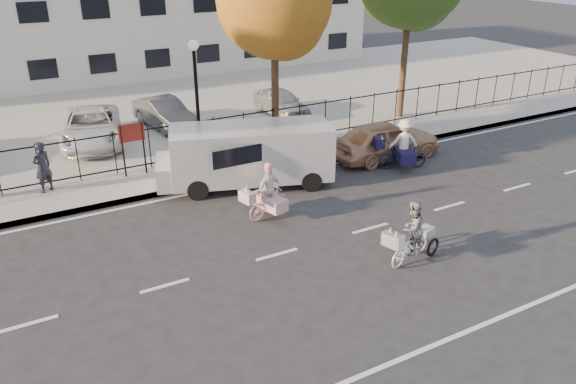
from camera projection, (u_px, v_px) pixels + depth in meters
ground at (277, 255)px, 14.61m from camera, size 120.00×120.00×0.00m
road_markings at (277, 254)px, 14.61m from camera, size 60.00×9.52×0.01m
curb at (206, 184)px, 18.61m from camera, size 60.00×0.10×0.15m
sidewalk at (195, 173)px, 19.44m from camera, size 60.00×2.20×0.15m
parking_lot at (130, 110)px, 26.55m from camera, size 60.00×15.60×0.15m
iron_fence at (183, 142)px, 19.98m from camera, size 58.00×0.06×1.50m
building at (81, 21)px, 33.32m from camera, size 34.00×10.00×6.00m
lamppost at (196, 81)px, 18.97m from camera, size 0.36×0.36×4.33m
street_sign at (132, 139)px, 18.64m from camera, size 0.85×0.06×1.80m
zebra_trike at (411, 238)px, 14.11m from camera, size 1.92×1.14×1.64m
unicorn_bike at (268, 197)px, 16.33m from camera, size 1.74×1.24×1.71m
bull_bike at (402, 149)px, 19.81m from camera, size 2.00×1.42×1.81m
white_van at (249, 154)px, 18.26m from camera, size 6.10×3.44×2.01m
gold_sedan at (386, 140)px, 20.72m from camera, size 4.21×1.74×1.43m
pedestrian at (43, 167)px, 17.56m from camera, size 0.72×0.64×1.66m
lot_car_b at (91, 127)px, 21.86m from camera, size 3.13×5.11×1.32m
lot_car_c at (165, 113)px, 23.69m from camera, size 1.92×3.92×1.24m
lot_car_d at (281, 102)px, 25.42m from camera, size 1.52×3.52×1.18m
tree_mid at (277, 6)px, 20.00m from camera, size 4.14×4.14×7.60m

